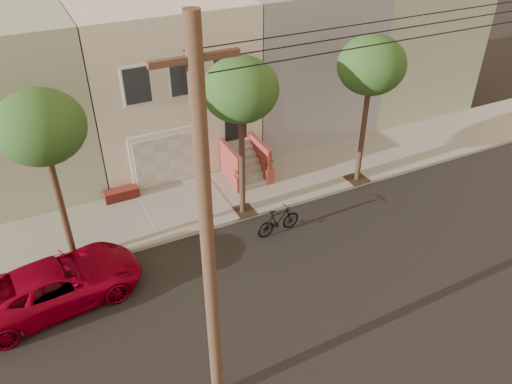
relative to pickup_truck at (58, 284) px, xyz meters
name	(u,v)px	position (x,y,z in m)	size (l,w,h in m)	color
ground	(264,284)	(6.20, -2.22, -0.72)	(90.00, 90.00, 0.00)	black
sidewalk	(206,200)	(6.20, 3.13, -0.65)	(40.00, 3.70, 0.15)	gray
house_row	(156,72)	(6.20, 8.97, 2.92)	(33.10, 11.70, 7.00)	beige
tree_left	(41,128)	(0.70, 1.68, 4.53)	(2.70, 2.57, 6.30)	#2D2116
tree_mid	(241,91)	(7.20, 1.68, 4.53)	(2.70, 2.57, 6.30)	#2D2116
tree_right	(372,66)	(12.70, 1.68, 4.53)	(2.70, 2.57, 6.30)	#2D2116
pickup_truck	(58,284)	(0.00, 0.00, 0.00)	(2.40, 5.21, 1.45)	maroon
motorcycle	(278,221)	(7.93, 0.04, -0.17)	(0.52, 1.83, 1.10)	black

